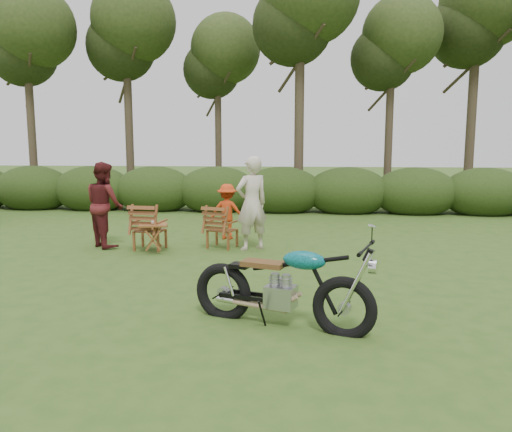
# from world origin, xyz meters

# --- Properties ---
(ground) EXTENTS (80.00, 80.00, 0.00)m
(ground) POSITION_xyz_m (0.00, 0.00, 0.00)
(ground) COLOR #2F4D19
(ground) RESTS_ON ground
(tree_line) EXTENTS (22.52, 11.62, 8.14)m
(tree_line) POSITION_xyz_m (0.50, 9.74, 3.81)
(tree_line) COLOR #3D2E21
(tree_line) RESTS_ON ground
(motorcycle) EXTENTS (2.22, 1.40, 1.18)m
(motorcycle) POSITION_xyz_m (0.43, -0.72, 0.00)
(motorcycle) COLOR #0C9CA6
(motorcycle) RESTS_ON ground
(lawn_chair_right) EXTENTS (0.75, 0.75, 0.86)m
(lawn_chair_right) POSITION_xyz_m (-0.94, 3.49, 0.00)
(lawn_chair_right) COLOR brown
(lawn_chair_right) RESTS_ON ground
(lawn_chair_left) EXTENTS (0.68, 0.68, 0.91)m
(lawn_chair_left) POSITION_xyz_m (-2.33, 3.18, 0.00)
(lawn_chair_left) COLOR #5C2C17
(lawn_chair_left) RESTS_ON ground
(side_table) EXTENTS (0.63, 0.57, 0.56)m
(side_table) POSITION_xyz_m (-2.17, 2.90, 0.28)
(side_table) COLOR brown
(side_table) RESTS_ON ground
(cup) EXTENTS (0.12, 0.12, 0.09)m
(cup) POSITION_xyz_m (-2.15, 2.86, 0.60)
(cup) COLOR beige
(cup) RESTS_ON side_table
(adult_a) EXTENTS (0.80, 0.74, 1.84)m
(adult_a) POSITION_xyz_m (-0.33, 3.36, 0.00)
(adult_a) COLOR beige
(adult_a) RESTS_ON ground
(adult_b) EXTENTS (1.05, 1.05, 1.72)m
(adult_b) POSITION_xyz_m (-3.32, 3.39, 0.00)
(adult_b) COLOR #521719
(adult_b) RESTS_ON ground
(child) EXTENTS (0.82, 0.51, 1.21)m
(child) POSITION_xyz_m (-0.98, 4.44, 0.00)
(child) COLOR red
(child) RESTS_ON ground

